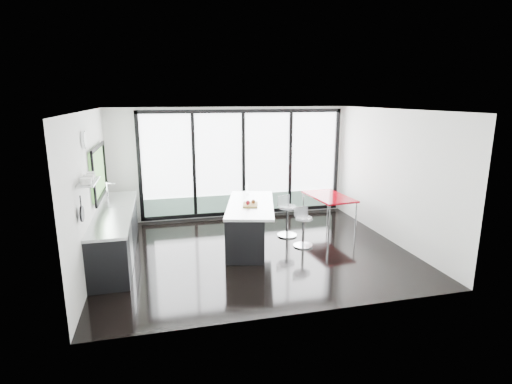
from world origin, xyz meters
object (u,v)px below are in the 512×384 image
object	(u,v)px
bar_stool_far	(287,221)
red_table	(328,211)
island	(247,224)
bar_stool_near	(303,232)

from	to	relation	value
bar_stool_far	red_table	distance (m)	1.27
bar_stool_far	island	bearing A→B (deg)	175.83
island	red_table	xyz separation A→B (m)	(2.17, 0.77, -0.08)
red_table	bar_stool_near	bearing A→B (deg)	-132.90
island	bar_stool_near	distance (m)	1.18
island	bar_stool_far	size ratio (longest dim) A/B	3.40
red_table	island	bearing A→B (deg)	-160.44
bar_stool_near	bar_stool_far	world-z (taller)	bar_stool_far
island	bar_stool_near	world-z (taller)	island
island	red_table	bearing A→B (deg)	19.56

